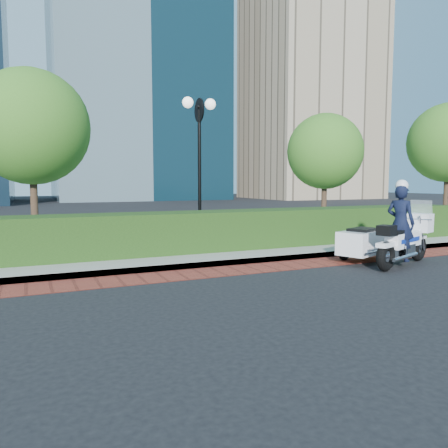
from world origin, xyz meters
name	(u,v)px	position (x,y,z in m)	size (l,w,h in m)	color
ground	(251,287)	(0.00, 0.00, 0.00)	(120.00, 120.00, 0.00)	black
brick_strip	(218,272)	(0.00, 1.50, 0.01)	(60.00, 1.00, 0.01)	maroon
sidewalk	(160,242)	(0.00, 6.00, 0.07)	(60.00, 8.00, 0.15)	gray
hedge_main	(186,232)	(0.00, 3.60, 0.65)	(18.00, 1.20, 1.00)	black
lamppost	(199,146)	(1.00, 5.20, 2.96)	(1.02, 0.70, 4.21)	black
tree_b	(31,127)	(-3.50, 6.50, 3.43)	(3.20, 3.20, 4.89)	#332319
tree_c	(325,152)	(6.50, 6.50, 3.05)	(2.80, 2.80, 4.30)	#332319
tree_d	(448,143)	(13.00, 6.50, 3.61)	(3.40, 3.40, 5.16)	#332319
tower_right	(311,82)	(28.00, 38.00, 14.00)	(14.00, 12.00, 28.00)	gray
police_motorcycle	(387,236)	(3.90, 0.68, 0.67)	(2.49, 1.83, 1.97)	black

